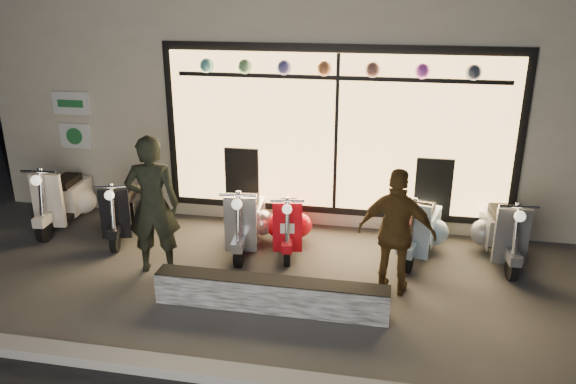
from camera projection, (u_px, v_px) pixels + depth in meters
name	position (u px, v px, depth m)	size (l,w,h in m)	color
ground	(257.00, 280.00, 7.42)	(40.00, 40.00, 0.00)	#383533
kerb	(208.00, 372.00, 5.55)	(40.00, 0.25, 0.12)	slate
shop_building	(315.00, 69.00, 11.30)	(10.20, 6.23, 4.20)	beige
graffiti_barrier	(271.00, 294.00, 6.69)	(2.81, 0.28, 0.40)	black
scooter_silver	(247.00, 219.00, 8.33)	(0.53, 1.41, 1.01)	black
scooter_red	(288.00, 222.00, 8.31)	(0.54, 1.29, 0.92)	black
scooter_black	(123.00, 210.00, 8.74)	(0.66, 1.34, 0.96)	black
scooter_cream	(66.00, 197.00, 9.14)	(0.55, 1.49, 1.06)	black
scooter_blue	(421.00, 227.00, 8.10)	(0.65, 1.37, 0.97)	black
scooter_grey	(501.00, 230.00, 7.97)	(0.51, 1.38, 0.99)	black
man	(153.00, 205.00, 7.38)	(0.69, 0.45, 1.90)	black
woman	(397.00, 233.00, 6.87)	(0.96, 0.40, 1.63)	#543B1A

